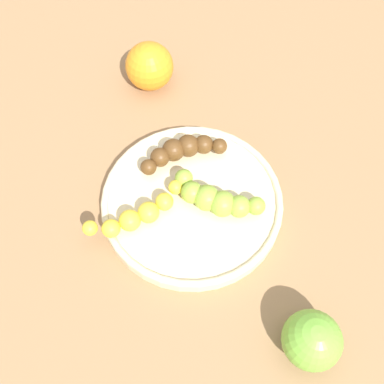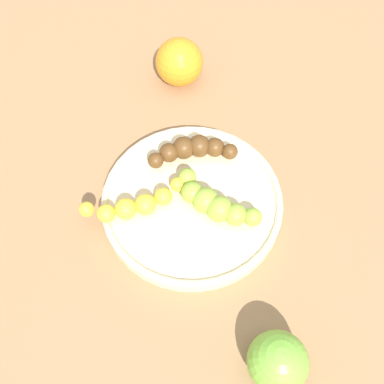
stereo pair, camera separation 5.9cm
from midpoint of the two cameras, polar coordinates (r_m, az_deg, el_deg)
name	(u,v)px [view 2 (the right image)]	position (r m, az deg, el deg)	size (l,w,h in m)	color
ground_plane	(192,206)	(0.62, 2.70, -1.98)	(2.40, 2.40, 0.00)	#936D47
fruit_bowl	(192,201)	(0.61, 2.75, -1.44)	(0.25, 0.25, 0.02)	beige
banana_green	(214,202)	(0.58, 5.68, -1.56)	(0.09, 0.10, 0.04)	#8CAD38
banana_overripe	(192,149)	(0.63, 2.66, 5.21)	(0.13, 0.05, 0.03)	#593819
banana_yellow	(135,205)	(0.59, -4.40, -1.93)	(0.14, 0.05, 0.03)	yellow
orange_fruit	(179,62)	(0.73, 0.76, 16.01)	(0.08, 0.08, 0.08)	orange
apple_green	(278,362)	(0.54, 14.15, -20.50)	(0.07, 0.07, 0.07)	#72B238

